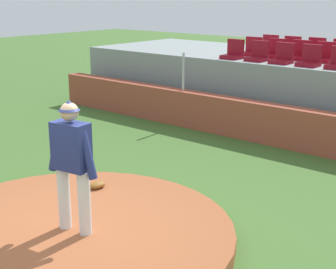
% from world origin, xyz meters
% --- Properties ---
extents(ground_plane, '(60.00, 60.00, 0.00)m').
position_xyz_m(ground_plane, '(0.00, 0.00, 0.00)').
color(ground_plane, '#3F662A').
extents(pitchers_mound, '(4.61, 4.61, 0.21)m').
position_xyz_m(pitchers_mound, '(0.00, 0.00, 0.10)').
color(pitchers_mound, '#9F5531').
rests_on(pitchers_mound, ground_plane).
extents(pitcher, '(0.82, 0.34, 1.83)m').
position_xyz_m(pitcher, '(0.11, 0.04, 1.27)').
color(pitcher, silver).
rests_on(pitcher, pitchers_mound).
extents(fielding_glove, '(0.22, 0.31, 0.11)m').
position_xyz_m(fielding_glove, '(-0.83, 1.27, 0.26)').
color(fielding_glove, brown).
rests_on(fielding_glove, pitchers_mound).
extents(brick_barrier, '(14.48, 0.40, 0.92)m').
position_xyz_m(brick_barrier, '(0.00, 6.06, 0.46)').
color(brick_barrier, '#9D4733').
rests_on(brick_barrier, ground_plane).
extents(fence_post_left, '(0.06, 0.06, 0.97)m').
position_xyz_m(fence_post_left, '(-2.83, 6.06, 1.40)').
color(fence_post_left, silver).
rests_on(fence_post_left, brick_barrier).
extents(bleacher_platform, '(14.41, 3.97, 1.68)m').
position_xyz_m(bleacher_platform, '(0.00, 8.73, 0.84)').
color(bleacher_platform, gray).
rests_on(bleacher_platform, ground_plane).
extents(stadium_chair_0, '(0.48, 0.44, 0.50)m').
position_xyz_m(stadium_chair_0, '(-2.12, 7.25, 1.84)').
color(stadium_chair_0, maroon).
rests_on(stadium_chair_0, bleacher_platform).
extents(stadium_chair_1, '(0.48, 0.44, 0.50)m').
position_xyz_m(stadium_chair_1, '(-1.40, 7.29, 1.84)').
color(stadium_chair_1, maroon).
rests_on(stadium_chair_1, bleacher_platform).
extents(stadium_chair_2, '(0.48, 0.44, 0.50)m').
position_xyz_m(stadium_chair_2, '(-0.71, 7.28, 1.84)').
color(stadium_chair_2, maroon).
rests_on(stadium_chair_2, bleacher_platform).
extents(stadium_chair_3, '(0.48, 0.44, 0.50)m').
position_xyz_m(stadium_chair_3, '(0.01, 7.27, 1.84)').
color(stadium_chair_3, maroon).
rests_on(stadium_chair_3, bleacher_platform).
extents(stadium_chair_7, '(0.48, 0.44, 0.50)m').
position_xyz_m(stadium_chair_7, '(-2.12, 8.17, 1.84)').
color(stadium_chair_7, maroon).
rests_on(stadium_chair_7, bleacher_platform).
extents(stadium_chair_8, '(0.48, 0.44, 0.50)m').
position_xyz_m(stadium_chair_8, '(-1.38, 8.14, 1.84)').
color(stadium_chair_8, maroon).
rests_on(stadium_chair_8, bleacher_platform).
extents(stadium_chair_9, '(0.48, 0.44, 0.50)m').
position_xyz_m(stadium_chair_9, '(-0.69, 8.18, 1.84)').
color(stadium_chair_9, maroon).
rests_on(stadium_chair_9, bleacher_platform).
extents(stadium_chair_10, '(0.48, 0.44, 0.50)m').
position_xyz_m(stadium_chair_10, '(-0.02, 8.16, 1.84)').
color(stadium_chair_10, maroon).
rests_on(stadium_chair_10, bleacher_platform).
extents(stadium_chair_14, '(0.48, 0.44, 0.50)m').
position_xyz_m(stadium_chair_14, '(-2.11, 9.09, 1.84)').
color(stadium_chair_14, maroon).
rests_on(stadium_chair_14, bleacher_platform).
extents(stadium_chair_15, '(0.48, 0.44, 0.50)m').
position_xyz_m(stadium_chair_15, '(-1.40, 9.05, 1.84)').
color(stadium_chair_15, maroon).
rests_on(stadium_chair_15, bleacher_platform).
extents(stadium_chair_16, '(0.48, 0.44, 0.50)m').
position_xyz_m(stadium_chair_16, '(-0.70, 9.10, 1.84)').
color(stadium_chair_16, maroon).
rests_on(stadium_chair_16, bleacher_platform).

